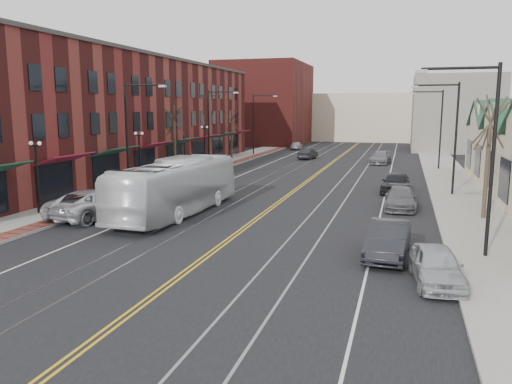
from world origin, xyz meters
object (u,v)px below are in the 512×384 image
Objects in this scene: transit_bus at (176,187)px; parked_suv at (94,203)px; parked_car_c at (400,198)px; parked_car_b at (388,240)px; parked_car_a at (436,266)px; parked_car_d at (396,183)px.

parked_suv is (-4.23, -2.19, -0.82)m from transit_bus.
parked_suv is 18.83m from parked_car_c.
parked_car_b is at bearing 158.95° from transit_bus.
parked_car_a is at bearing 152.21° from transit_bus.
transit_bus is 4.83m from parked_suv.
parked_car_c is at bearing -80.57° from parked_car_d.
parked_car_a is at bearing -54.39° from parked_car_b.
parked_car_c is (12.91, 5.60, -0.98)m from transit_bus.
transit_bus is at bearing 160.28° from parked_car_b.
parked_car_b is at bearing -92.29° from parked_car_c.
parked_car_a is at bearing -84.48° from parked_car_c.
transit_bus is 2.54× the size of parked_car_c.
parked_car_a is 0.87× the size of parked_car_c.
parked_car_a is 0.89× the size of parked_car_d.
transit_bus is at bearing -156.71° from parked_car_c.
parked_car_b reaches higher than parked_car_a.
parked_car_b is 0.99× the size of parked_car_c.
parked_car_d reaches higher than parked_car_a.
parked_car_c is at bearing 91.69° from parked_car_b.
parked_car_d is at bearing -133.71° from parked_suv.
parked_car_d is at bearing 88.46° from parked_car_a.
transit_bus reaches higher than parked_car_d.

